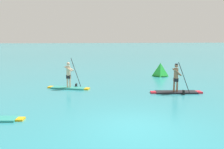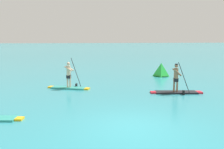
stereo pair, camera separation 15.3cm
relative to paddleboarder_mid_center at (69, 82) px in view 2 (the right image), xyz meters
The scene contains 4 objects.
ground 7.83m from the paddleboarder_mid_center, 73.49° to the right, with size 440.00×440.00×0.00m, color teal.
paddleboarder_mid_center is the anchor object (origin of this frame).
paddleboarder_far_right 6.88m from the paddleboarder_mid_center, 22.98° to the right, with size 3.14×1.20×1.97m.
race_marker_buoy 8.89m from the paddleboarder_mid_center, 24.44° to the left, with size 1.39×1.39×1.18m.
Camera 2 is at (-2.51, -7.97, 3.21)m, focal length 37.51 mm.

